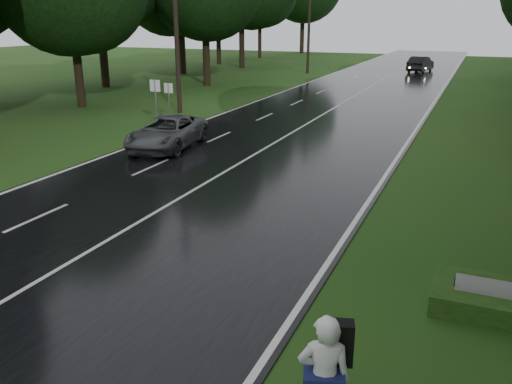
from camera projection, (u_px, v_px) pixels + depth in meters
ground at (70, 264)px, 12.78m from camera, size 160.00×160.00×0.00m
road at (313, 121)px, 30.23m from camera, size 12.00×140.00×0.04m
lane_center at (313, 120)px, 30.22m from camera, size 0.12×140.00×0.01m
grey_car at (167, 132)px, 23.79m from camera, size 2.97×5.33×1.41m
far_car at (421, 64)px, 56.70m from camera, size 2.42×5.13×1.63m
hitchhiker at (324, 384)px, 7.21m from camera, size 0.84×0.80×2.02m
culvert at (486, 308)px, 10.84m from camera, size 1.31×0.65×0.65m
utility_pole_mid at (180, 113)px, 32.89m from camera, size 1.80×0.28×10.01m
utility_pole_far at (307, 73)px, 55.79m from camera, size 1.80×0.28×9.96m
road_sign_a at (157, 128)px, 28.44m from camera, size 0.62×0.10×2.57m
road_sign_b at (170, 124)px, 29.58m from camera, size 0.54×0.10×2.25m
tree_left_d at (82, 107)px, 35.06m from camera, size 8.49×8.49×13.26m
tree_left_e at (207, 85)px, 45.95m from camera, size 9.29×9.29×14.52m
tree_left_f at (242, 68)px, 61.35m from camera, size 10.59×10.59×16.55m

